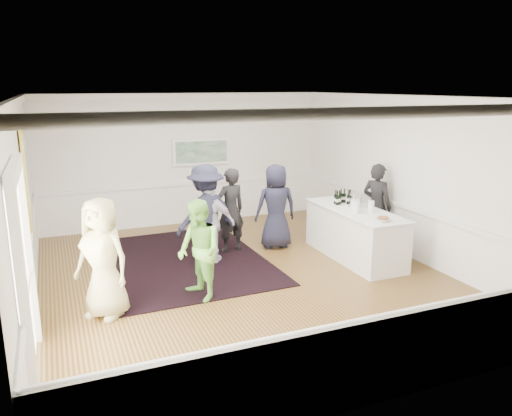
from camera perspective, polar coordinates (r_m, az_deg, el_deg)
name	(u,v)px	position (r m, az deg, el deg)	size (l,w,h in m)	color
floor	(244,277)	(9.13, -1.34, -7.87)	(8.00, 8.00, 0.00)	brown
ceiling	(243,96)	(8.48, -1.47, 12.65)	(7.00, 8.00, 0.02)	white
wall_left	(23,209)	(8.12, -25.11, -0.13)	(0.02, 8.00, 3.20)	white
wall_right	(407,177)	(10.42, 16.90, 3.43)	(0.02, 8.00, 3.20)	white
wall_back	(185,160)	(12.42, -8.09, 5.50)	(7.00, 0.02, 3.20)	white
wall_front	(385,266)	(5.27, 14.56, -6.39)	(7.00, 0.02, 3.20)	white
wainscoting	(244,251)	(8.95, -1.36, -4.90)	(7.00, 8.00, 1.00)	white
mirror	(27,181)	(9.36, -24.66, 2.87)	(0.05, 1.25, 1.85)	gold
doorway	(23,261)	(6.34, -25.04, -5.55)	(0.10, 1.78, 2.56)	white
landscape_painting	(201,152)	(12.45, -6.26, 6.41)	(1.44, 0.06, 0.66)	white
area_rug	(182,261)	(9.99, -8.44, -6.01)	(3.09, 4.06, 0.02)	black
serving_table	(355,234)	(10.14, 11.20, -2.88)	(0.94, 2.47, 1.00)	silver
bartender	(377,206)	(10.79, 13.62, 0.22)	(0.66, 0.43, 1.81)	black
guest_tan	(102,258)	(7.69, -17.14, -5.49)	(0.89, 0.58, 1.83)	tan
guest_green	(199,251)	(8.02, -6.52, -4.85)	(0.80, 0.62, 1.64)	#81D655
guest_lilac	(211,223)	(9.65, -5.19, -1.67)	(0.94, 0.39, 1.61)	silver
guest_dark_a	(206,214)	(9.64, -5.73, -0.69)	(1.25, 0.72, 1.93)	#1C1C2F
guest_dark_b	(230,210)	(10.25, -2.93, -0.27)	(0.64, 0.42, 1.76)	black
guest_navy	(276,206)	(10.51, 2.28, 0.19)	(0.88, 0.57, 1.79)	#1C1C2F
wine_bottles	(342,196)	(10.40, 9.84, 1.32)	(0.39, 0.25, 0.31)	black
juice_pitchers	(360,206)	(9.79, 11.85, 0.23)	(0.41, 0.33, 0.24)	#75A83C
ice_bucket	(355,201)	(10.19, 11.30, 0.77)	(0.26, 0.26, 0.24)	silver
nut_bowl	(383,219)	(9.24, 14.31, -1.23)	(0.28, 0.28, 0.07)	white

